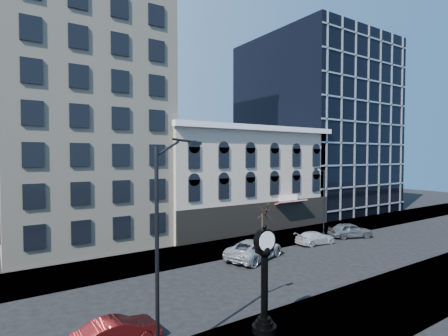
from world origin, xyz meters
TOP-DOWN VIEW (x-y plane):
  - ground at (0.00, 0.00)m, footprint 160.00×160.00m
  - sidewalk_far at (0.00, 8.00)m, footprint 160.00×6.00m
  - sidewalk_near at (0.00, -8.00)m, footprint 160.00×6.00m
  - cream_tower at (-6.11, 18.88)m, footprint 15.90×15.40m
  - victorian_row at (12.00, 15.89)m, footprint 22.60×11.19m
  - glass_office at (32.00, 20.91)m, footprint 20.00×20.15m
  - street_clock at (-2.72, -6.73)m, footprint 1.23×1.23m
  - street_lamp_near at (-7.52, -6.15)m, footprint 2.55×0.42m
  - street_lamp_far at (16.18, 5.89)m, footprint 2.00×0.59m
  - bare_tree_far at (8.49, 6.75)m, footprint 2.91×2.91m
  - car_near_b at (-9.22, -3.70)m, footprint 4.11×1.67m
  - car_far_a at (4.92, 3.61)m, footprint 6.74×4.71m
  - car_far_b at (13.33, 4.18)m, footprint 4.58×2.22m
  - car_far_c at (18.75, 4.05)m, footprint 5.13×3.52m

SIDE VIEW (x-z plane):
  - ground at x=0.00m, z-range 0.00..0.00m
  - sidewalk_far at x=0.00m, z-range 0.00..0.12m
  - sidewalk_near at x=0.00m, z-range 0.00..0.12m
  - car_far_b at x=13.33m, z-range 0.00..1.28m
  - car_near_b at x=-9.22m, z-range 0.00..1.33m
  - car_far_c at x=18.75m, z-range 0.00..1.62m
  - car_far_a at x=4.92m, z-range 0.00..1.71m
  - street_clock at x=-2.72m, z-range -0.14..5.30m
  - bare_tree_far at x=8.49m, z-range 1.39..6.39m
  - street_lamp_far at x=16.18m, z-range 2.10..9.88m
  - victorian_row at x=12.00m, z-range -0.25..12.25m
  - street_lamp_near at x=-7.52m, z-range 2.63..12.46m
  - glass_office at x=32.00m, z-range 0.00..28.00m
  - cream_tower at x=-6.11m, z-range -1.93..40.57m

